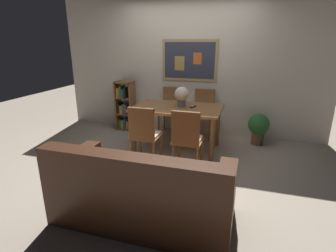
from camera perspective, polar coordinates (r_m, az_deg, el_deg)
The scene contains 12 objects.
ground_plane at distance 4.21m, azimuth -0.51°, elevation -7.22°, with size 12.00×12.00×0.00m, color tan.
wall_back_with_painting at distance 5.27m, azimuth 4.44°, elevation 12.56°, with size 5.20×0.14×2.60m.
dining_table at distance 4.41m, azimuth 2.04°, elevation 2.89°, with size 1.43×0.91×0.75m.
dining_chair_near_left at distance 3.84m, azimuth -5.11°, elevation -1.19°, with size 0.40×0.41×0.91m.
dining_chair_far_right at distance 5.09m, azimuth 7.62°, elevation 3.52°, with size 0.40×0.41×0.91m.
dining_chair_far_left at distance 5.26m, azimuth 0.64°, elevation 4.15°, with size 0.40×0.41×0.91m.
dining_chair_near_right at distance 3.65m, azimuth 4.07°, elevation -2.19°, with size 0.40×0.41×0.91m.
leather_couch at distance 2.78m, azimuth -5.68°, elevation -14.29°, with size 1.80×0.84×0.84m.
bookshelf at distance 5.59m, azimuth -9.22°, elevation 3.95°, with size 0.36×0.28×1.01m.
potted_ivy at distance 4.97m, azimuth 18.85°, elevation -0.12°, with size 0.37×0.37×0.59m.
flower_vase at distance 4.37m, azimuth 2.97°, elevation 6.57°, with size 0.23×0.23×0.32m.
tv_remote at distance 4.36m, azimuth 5.37°, elevation 4.16°, with size 0.08×0.16×0.02m.
Camera 1 is at (1.15, -3.63, 1.79)m, focal length 28.40 mm.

